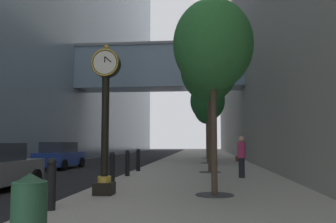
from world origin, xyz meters
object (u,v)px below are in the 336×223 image
object	(u,v)px
street_tree_far	(207,110)
car_blue_mid	(60,156)
bollard_sixth	(138,159)
street_tree_near	(213,45)
street_tree_mid_near	(209,69)
bollard_fifth	(127,162)
bollard_fourth	(112,166)
trash_bin	(29,208)
bollard_second	(51,183)
street_clock	(105,111)
street_tree_mid_far	(208,101)
pedestrian_walking	(241,156)

from	to	relation	value
street_tree_far	car_blue_mid	world-z (taller)	street_tree_far
bollard_sixth	street_tree_near	world-z (taller)	street_tree_near
street_tree_mid_near	street_tree_far	xyz separation A→B (m)	(0.00, 15.39, -0.72)
bollard_fifth	street_tree_mid_near	xyz separation A→B (m)	(3.70, 2.33, 4.63)
bollard_fifth	street_tree_far	size ratio (longest dim) A/B	0.20
bollard_fourth	trash_bin	size ratio (longest dim) A/B	1.10
bollard_second	street_tree_far	size ratio (longest dim) A/B	0.20
street_clock	bollard_sixth	world-z (taller)	street_clock
street_tree_mid_far	street_tree_far	bearing A→B (deg)	90.00
street_tree_near	trash_bin	xyz separation A→B (m)	(-2.89, -5.21, -3.82)
bollard_fourth	street_tree_far	size ratio (longest dim) A/B	0.20
street_tree_mid_near	street_tree_far	bearing A→B (deg)	90.00
bollard_second	street_tree_mid_far	distance (m)	18.77
bollard_sixth	bollard_fourth	bearing A→B (deg)	-90.00
bollard_fourth	trash_bin	bearing A→B (deg)	-84.13
bollard_fourth	street_tree_far	bearing A→B (deg)	79.69
street_tree_mid_far	trash_bin	size ratio (longest dim) A/B	5.64
street_tree_mid_near	street_clock	bearing A→B (deg)	-111.76
bollard_second	bollard_fourth	distance (m)	5.31
street_tree_mid_far	street_tree_far	distance (m)	7.69
street_tree_far	trash_bin	size ratio (longest dim) A/B	5.60
bollard_sixth	trash_bin	bearing A→B (deg)	-86.48
bollard_fifth	pedestrian_walking	world-z (taller)	pedestrian_walking
pedestrian_walking	car_blue_mid	size ratio (longest dim) A/B	0.42
bollard_second	street_tree_near	xyz separation A→B (m)	(3.70, 2.61, 3.75)
street_clock	street_tree_far	size ratio (longest dim) A/B	0.75
street_tree_mid_far	car_blue_mid	size ratio (longest dim) A/B	1.42
trash_bin	pedestrian_walking	bearing A→B (deg)	67.90
bollard_second	street_tree_far	world-z (taller)	street_tree_far
street_clock	car_blue_mid	world-z (taller)	street_clock
trash_bin	pedestrian_walking	size ratio (longest dim) A/B	0.59
street_tree_mid_far	street_tree_far	size ratio (longest dim) A/B	1.01
street_tree_near	pedestrian_walking	distance (m)	6.27
bollard_second	street_tree_mid_far	bearing A→B (deg)	78.37
trash_bin	bollard_fourth	bearing A→B (deg)	95.87
bollard_fifth	bollard_sixth	bearing A→B (deg)	90.00
street_clock	street_tree_mid_far	distance (m)	16.07
bollard_second	bollard_sixth	bearing A→B (deg)	90.00
bollard_fifth	street_tree_mid_far	xyz separation A→B (m)	(3.70, 10.02, 3.86)
bollard_sixth	street_tree_mid_far	distance (m)	9.10
street_tree_mid_near	car_blue_mid	bearing A→B (deg)	160.28
street_clock	pedestrian_walking	size ratio (longest dim) A/B	2.50
street_tree_mid_near	street_tree_mid_far	size ratio (longest dim) A/B	1.17
bollard_fifth	trash_bin	xyz separation A→B (m)	(0.81, -10.57, -0.07)
street_tree_mid_far	pedestrian_walking	world-z (taller)	street_tree_mid_far
bollard_fourth	bollard_fifth	distance (m)	2.66
bollard_fourth	street_tree_far	distance (m)	21.07
street_clock	trash_bin	size ratio (longest dim) A/B	4.20
street_tree_near	pedestrian_walking	size ratio (longest dim) A/B	3.25
street_tree_far	car_blue_mid	xyz separation A→B (m)	(-9.18, -12.09, -3.86)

